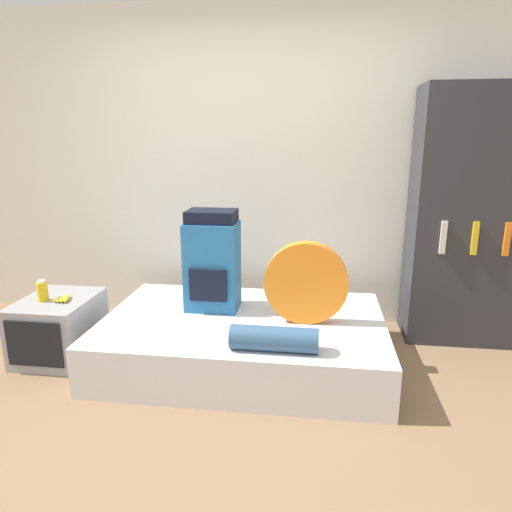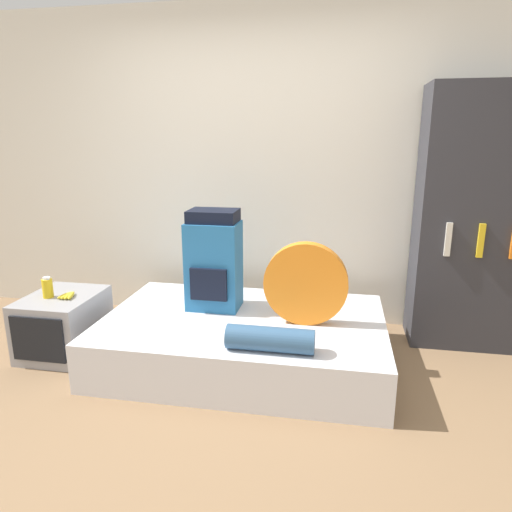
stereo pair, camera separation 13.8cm
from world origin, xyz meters
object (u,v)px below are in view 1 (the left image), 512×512
at_px(backpack, 212,262).
at_px(television, 59,328).
at_px(tent_bag, 306,283).
at_px(bookshelf, 467,218).
at_px(canister, 43,291).
at_px(sleeping_roll, 274,339).

relative_size(backpack, television, 1.19).
relative_size(tent_bag, bookshelf, 0.29).
xyz_separation_m(television, canister, (-0.06, -0.04, 0.29)).
distance_m(sleeping_roll, bookshelf, 1.84).
distance_m(television, canister, 0.30).
bearing_deg(sleeping_roll, canister, 168.59).
bearing_deg(canister, backpack, 14.50).
bearing_deg(sleeping_roll, bookshelf, 39.52).
bearing_deg(bookshelf, tent_bag, -150.83).
distance_m(television, bookshelf, 3.14).
distance_m(canister, bookshelf, 3.15).
height_order(sleeping_roll, television, sleeping_roll).
relative_size(backpack, canister, 4.78).
bearing_deg(tent_bag, television, -177.59).
bearing_deg(bookshelf, backpack, -165.55).
xyz_separation_m(sleeping_roll, television, (-1.60, 0.38, -0.19)).
xyz_separation_m(tent_bag, bookshelf, (1.18, 0.66, 0.35)).
bearing_deg(backpack, tent_bag, -14.83).
height_order(tent_bag, canister, tent_bag).
bearing_deg(tent_bag, canister, -176.31).
height_order(canister, bookshelf, bookshelf).
bearing_deg(tent_bag, backpack, 165.17).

